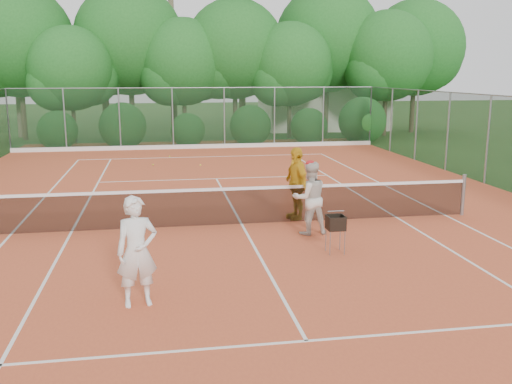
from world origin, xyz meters
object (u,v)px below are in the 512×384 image
(player_center_grp, at_px, (310,198))
(ball_hopper, at_px, (336,223))
(player_yellow, at_px, (296,183))
(player_white, at_px, (137,252))

(player_center_grp, bearing_deg, ball_hopper, -83.80)
(player_yellow, distance_m, ball_hopper, 2.95)
(player_center_grp, height_order, player_yellow, player_yellow)
(player_center_grp, bearing_deg, player_yellow, 89.16)
(player_center_grp, xyz_separation_m, player_yellow, (0.02, 1.43, 0.07))
(player_yellow, bearing_deg, player_center_grp, -12.55)
(player_white, height_order, player_yellow, player_yellow)
(player_center_grp, xyz_separation_m, ball_hopper, (0.16, -1.51, -0.23))
(player_yellow, bearing_deg, player_white, -49.05)
(player_white, relative_size, ball_hopper, 2.26)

